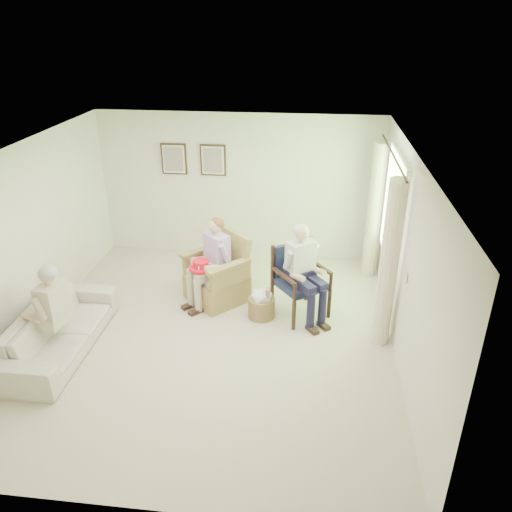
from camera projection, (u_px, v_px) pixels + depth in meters
The scene contains 19 objects.
floor at pixel (212, 336), 7.01m from camera, with size 5.50×5.50×0.00m, color beige.
back_wall at pixel (239, 187), 8.89m from camera, with size 5.00×0.04×2.60m, color silver.
front_wall at pixel (139, 401), 3.98m from camera, with size 5.00×0.04×2.60m, color silver.
left_wall at pixel (25, 244), 6.70m from camera, with size 0.04×5.50×2.60m, color silver.
right_wall at pixel (406, 263), 6.18m from camera, with size 0.04×5.50×2.60m, color silver.
ceiling at pixel (203, 154), 5.87m from camera, with size 5.00×5.50×0.02m, color white.
window at pixel (393, 208), 7.13m from camera, with size 0.13×2.50×1.63m.
curtain_left at pixel (389, 265), 6.46m from camera, with size 0.34×0.34×2.30m, color beige.
curtain_right at pixel (374, 212), 8.21m from camera, with size 0.34×0.34×2.30m, color beige.
framed_print_left at pixel (174, 159), 8.77m from camera, with size 0.45×0.05×0.55m.
framed_print_right at pixel (213, 160), 8.70m from camera, with size 0.45×0.05×0.55m.
wicker_armchair at pixel (217, 279), 7.81m from camera, with size 0.83×0.82×1.06m.
wood_armchair at pixel (301, 277), 7.37m from camera, with size 0.69×0.65×1.06m.
sofa at pixel (59, 330), 6.62m from camera, with size 0.82×2.09×0.61m, color beige.
person_wicker at pixel (214, 257), 7.48m from camera, with size 0.40×0.63×1.36m.
person_dark at pixel (302, 267), 7.10m from camera, with size 0.40×0.62×1.41m.
person_sofa at pixel (50, 307), 6.34m from camera, with size 0.42×0.62×1.27m.
red_hat at pixel (201, 266), 7.42m from camera, with size 0.37×0.37×0.14m.
hatbox at pixel (262, 303), 7.38m from camera, with size 0.49×0.49×0.59m.
Camera 1 is at (1.29, -5.69, 4.09)m, focal length 35.00 mm.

